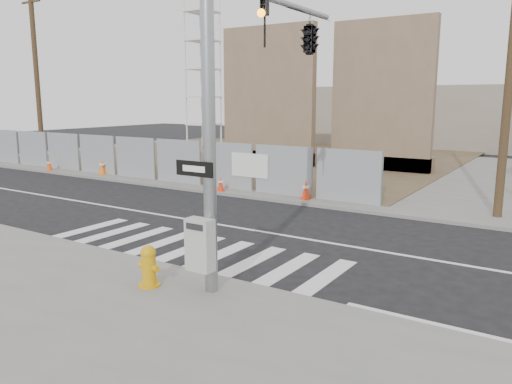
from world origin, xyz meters
The scene contains 14 objects.
ground centered at (0.00, 0.00, 0.00)m, with size 100.00×100.00×0.00m, color black.
sidewalk_far centered at (0.00, 14.00, 0.06)m, with size 50.00×20.00×0.12m, color slate.
signal_pole centered at (2.49, -2.05, 4.78)m, with size 0.96×5.87×7.00m.
chain_link_fence centered at (-10.00, 5.00, 1.12)m, with size 24.60×0.04×2.00m, color gray.
concrete_wall_left centered at (-7.00, 13.08, 3.38)m, with size 6.00×1.30×8.00m.
concrete_wall_right centered at (-0.50, 14.08, 3.38)m, with size 5.50×1.30×8.00m.
crane_tower centered at (-15.00, 17.00, 9.02)m, with size 2.60×2.60×18.15m.
utility_pole_left centered at (-18.00, 5.50, 5.20)m, with size 1.60×0.28×10.00m.
utility_pole_right centered at (6.50, 5.50, 5.20)m, with size 1.60×0.28×10.00m.
fire_hydrant centered at (1.25, -5.30, 0.55)m, with size 0.55×0.55×0.87m.
traffic_cone_a centered at (-15.69, 4.28, 0.44)m, with size 0.40×0.40×0.66m.
traffic_cone_b centered at (-12.13, 4.88, 0.51)m, with size 0.51×0.51×0.79m.
traffic_cone_c centered at (-4.05, 4.32, 0.42)m, with size 0.38×0.38×0.62m.
traffic_cone_d centered at (-0.22, 4.71, 0.48)m, with size 0.39×0.39×0.74m.
Camera 1 is at (8.45, -12.41, 3.95)m, focal length 35.00 mm.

